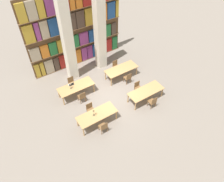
{
  "coord_description": "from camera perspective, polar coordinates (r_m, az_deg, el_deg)",
  "views": [
    {
      "loc": [
        -5.14,
        -8.13,
        10.43
      ],
      "look_at": [
        0.0,
        -0.13,
        0.68
      ],
      "focal_mm": 35.0,
      "sensor_mm": 36.0,
      "label": 1
    }
  ],
  "objects": [
    {
      "name": "chair_3",
      "position": [
        14.25,
        6.76,
        0.97
      ],
      "size": [
        0.42,
        0.4,
        0.87
      ],
      "rotation": [
        0.0,
        0.0,
        3.14
      ],
      "color": "brown",
      "rests_on": "ground_plane"
    },
    {
      "name": "chair_1",
      "position": [
        12.97,
        -5.68,
        -4.75
      ],
      "size": [
        0.42,
        0.4,
        0.87
      ],
      "rotation": [
        0.0,
        0.0,
        3.14
      ],
      "color": "brown",
      "rests_on": "ground_plane"
    },
    {
      "name": "bookshelf_bank",
      "position": [
        15.62,
        -9.45,
        15.49
      ],
      "size": [
        6.98,
        0.35,
        5.5
      ],
      "color": "brown",
      "rests_on": "ground_plane"
    },
    {
      "name": "chair_0",
      "position": [
        12.16,
        -2.27,
        -9.32
      ],
      "size": [
        0.42,
        0.4,
        0.87
      ],
      "color": "brown",
      "rests_on": "ground_plane"
    },
    {
      "name": "desk_lamp_1",
      "position": [
        13.74,
        -10.77,
        1.49
      ],
      "size": [
        0.14,
        0.14,
        0.4
      ],
      "color": "brown",
      "rests_on": "reading_table_2"
    },
    {
      "name": "desk_lamp_0",
      "position": [
        12.08,
        -4.81,
        -5.45
      ],
      "size": [
        0.14,
        0.14,
        0.44
      ],
      "color": "brown",
      "rests_on": "reading_table_0"
    },
    {
      "name": "chair_7",
      "position": [
        15.78,
        1.01,
        6.56
      ],
      "size": [
        0.42,
        0.4,
        0.87
      ],
      "rotation": [
        0.0,
        0.0,
        3.14
      ],
      "color": "brown",
      "rests_on": "ground_plane"
    },
    {
      "name": "reading_table_0",
      "position": [
        12.39,
        -3.97,
        -6.31
      ],
      "size": [
        2.3,
        0.92,
        0.76
      ],
      "color": "tan",
      "rests_on": "ground_plane"
    },
    {
      "name": "chair_2",
      "position": [
        13.52,
        10.59,
        -2.78
      ],
      "size": [
        0.42,
        0.4,
        0.87
      ],
      "color": "brown",
      "rests_on": "ground_plane"
    },
    {
      "name": "chair_6",
      "position": [
        14.87,
        4.17,
        3.5
      ],
      "size": [
        0.42,
        0.4,
        0.87
      ],
      "color": "brown",
      "rests_on": "ground_plane"
    },
    {
      "name": "pillar_center",
      "position": [
        14.91,
        -3.22,
        15.77
      ],
      "size": [
        0.62,
        0.62,
        6.0
      ],
      "color": "silver",
      "rests_on": "ground_plane"
    },
    {
      "name": "laptop",
      "position": [
        14.1,
        -10.61,
        1.67
      ],
      "size": [
        0.32,
        0.22,
        0.21
      ],
      "rotation": [
        0.0,
        0.0,
        3.14
      ],
      "color": "silver",
      "rests_on": "reading_table_2"
    },
    {
      "name": "ground_plane",
      "position": [
        14.19,
        -0.29,
        -1.6
      ],
      "size": [
        40.0,
        40.0,
        0.0
      ],
      "primitive_type": "plane",
      "color": "gray"
    },
    {
      "name": "reading_table_1",
      "position": [
        13.73,
        8.83,
        -0.18
      ],
      "size": [
        2.3,
        0.92,
        0.76
      ],
      "color": "tan",
      "rests_on": "ground_plane"
    },
    {
      "name": "pillar_left",
      "position": [
        14.09,
        -11.58,
        12.94
      ],
      "size": [
        0.62,
        0.62,
        6.0
      ],
      "color": "silver",
      "rests_on": "ground_plane"
    },
    {
      "name": "reading_table_2",
      "position": [
        14.04,
        -9.4,
        1.01
      ],
      "size": [
        2.3,
        0.92,
        0.76
      ],
      "color": "tan",
      "rests_on": "ground_plane"
    },
    {
      "name": "chair_5",
      "position": [
        14.71,
        -10.5,
        2.15
      ],
      "size": [
        0.42,
        0.4,
        0.87
      ],
      "rotation": [
        0.0,
        0.0,
        3.14
      ],
      "color": "brown",
      "rests_on": "ground_plane"
    },
    {
      "name": "chair_4",
      "position": [
        13.71,
        -7.86,
        -1.44
      ],
      "size": [
        0.42,
        0.4,
        0.87
      ],
      "color": "brown",
      "rests_on": "ground_plane"
    },
    {
      "name": "reading_table_3",
      "position": [
        15.15,
        2.45,
        5.64
      ],
      "size": [
        2.3,
        0.92,
        0.76
      ],
      "color": "tan",
      "rests_on": "ground_plane"
    }
  ]
}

